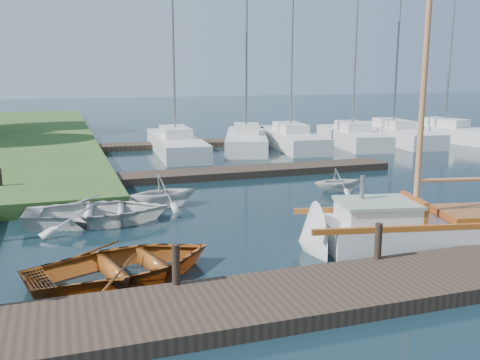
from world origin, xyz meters
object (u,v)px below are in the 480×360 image
object	(u,v)px
dinghy	(124,260)
marina_boat_1	(176,143)
tender_b	(163,189)
marina_boat_6	(444,131)
marina_boat_2	(246,139)
tender_d	(338,179)
mooring_post_2	(378,241)
tender_a	(97,209)
mooring_post_5	(0,180)
marina_boat_3	(290,137)
marina_boat_5	(393,133)
mooring_post_1	(176,264)
marina_boat_4	(352,136)
sailboat	(428,232)

from	to	relation	value
dinghy	marina_boat_1	bearing A→B (deg)	-29.64
tender_b	marina_boat_6	world-z (taller)	marina_boat_6
marina_boat_2	tender_d	bearing A→B (deg)	-163.11
mooring_post_2	tender_a	xyz separation A→B (m)	(-5.57, 5.98, -0.27)
tender_d	marina_boat_2	size ratio (longest dim) A/B	0.18
mooring_post_5	marina_boat_3	xyz separation A→B (m)	(14.82, 8.88, -0.11)
mooring_post_2	marina_boat_3	distance (m)	19.91
marina_boat_5	mooring_post_1	bearing A→B (deg)	143.41
mooring_post_2	marina_boat_1	distance (m)	18.83
marina_boat_1	marina_boat_4	size ratio (longest dim) A/B	1.01
mooring_post_2	marina_boat_2	size ratio (longest dim) A/B	0.08
mooring_post_5	dinghy	bearing A→B (deg)	-69.85
tender_a	marina_boat_3	size ratio (longest dim) A/B	0.31
mooring_post_1	tender_d	bearing A→B (deg)	44.21
marina_boat_1	marina_boat_2	world-z (taller)	marina_boat_2
dinghy	tender_b	bearing A→B (deg)	-32.59
mooring_post_5	marina_boat_3	bearing A→B (deg)	30.93
mooring_post_5	marina_boat_1	size ratio (longest dim) A/B	0.08
dinghy	tender_b	size ratio (longest dim) A/B	1.82
tender_a	marina_boat_3	distance (m)	17.54
marina_boat_6	mooring_post_5	bearing A→B (deg)	96.51
tender_a	marina_boat_2	distance (m)	15.95
tender_a	mooring_post_2	bearing A→B (deg)	-130.43
tender_b	marina_boat_4	distance (m)	17.63
tender_a	marina_boat_5	world-z (taller)	marina_boat_5
mooring_post_2	marina_boat_2	distance (m)	19.36
marina_boat_5	dinghy	bearing A→B (deg)	140.03
mooring_post_1	marina_boat_1	distance (m)	19.24
mooring_post_2	mooring_post_5	distance (m)	13.12
tender_d	marina_boat_6	size ratio (longest dim) A/B	0.18
tender_b	marina_boat_1	bearing A→B (deg)	-22.22
sailboat	marina_boat_6	size ratio (longest dim) A/B	0.98
tender_a	tender_d	xyz separation A→B (m)	(8.72, 1.46, 0.05)
mooring_post_1	tender_b	world-z (taller)	tender_b
marina_boat_5	marina_boat_6	world-z (taller)	marina_boat_5
mooring_post_1	mooring_post_2	xyz separation A→B (m)	(4.50, 0.00, 0.00)
sailboat	marina_boat_5	bearing A→B (deg)	69.65
mooring_post_1	marina_boat_5	bearing A→B (deg)	46.73
marina_boat_3	marina_boat_5	xyz separation A→B (m)	(7.17, 0.23, -0.03)
mooring_post_2	marina_boat_4	bearing A→B (deg)	61.14
mooring_post_2	marina_boat_6	distance (m)	25.27
mooring_post_1	mooring_post_2	world-z (taller)	same
marina_boat_2	marina_boat_5	distance (m)	9.85
marina_boat_4	mooring_post_5	bearing A→B (deg)	124.83
marina_boat_2	mooring_post_2	bearing A→B (deg)	-171.55
mooring_post_5	tender_d	xyz separation A→B (m)	(11.65, -2.55, -0.22)
mooring_post_2	marina_boat_6	bearing A→B (deg)	47.55
sailboat	marina_boat_5	world-z (taller)	marina_boat_5
mooring_post_5	marina_boat_5	bearing A→B (deg)	22.51
marina_boat_3	marina_boat_5	size ratio (longest dim) A/B	1.25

